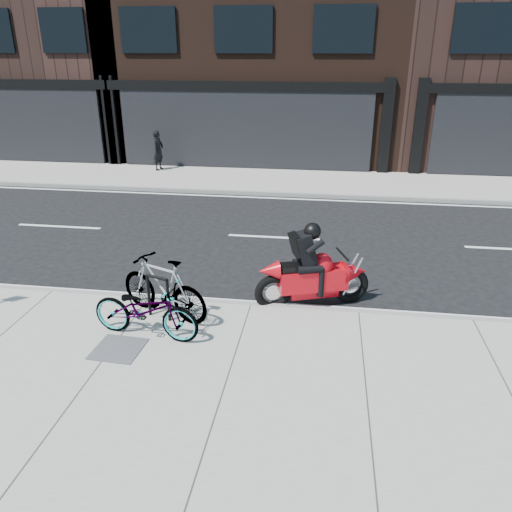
% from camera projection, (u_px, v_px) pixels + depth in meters
% --- Properties ---
extents(ground, '(120.00, 120.00, 0.00)m').
position_uv_depth(ground, '(264.00, 268.00, 11.25)').
color(ground, black).
rests_on(ground, ground).
extents(sidewalk_near, '(60.00, 6.00, 0.13)m').
position_uv_depth(sidewalk_near, '(217.00, 415.00, 6.65)').
color(sidewalk_near, gray).
rests_on(sidewalk_near, ground).
extents(sidewalk_far, '(60.00, 3.50, 0.13)m').
position_uv_depth(sidewalk_far, '(291.00, 181.00, 18.30)').
color(sidewalk_far, gray).
rests_on(sidewalk_far, ground).
extents(building_midwest, '(10.00, 10.00, 12.00)m').
position_uv_depth(building_midwest, '(54.00, 16.00, 23.73)').
color(building_midwest, black).
rests_on(building_midwest, ground).
extents(bike_rack, '(0.46, 0.21, 0.82)m').
position_uv_depth(bike_rack, '(158.00, 294.00, 8.75)').
color(bike_rack, black).
rests_on(bike_rack, sidewalk_near).
extents(bicycle_front, '(1.94, 0.90, 0.98)m').
position_uv_depth(bicycle_front, '(145.00, 310.00, 8.19)').
color(bicycle_front, gray).
rests_on(bicycle_front, sidewalk_near).
extents(bicycle_rear, '(1.94, 1.23, 1.13)m').
position_uv_depth(bicycle_rear, '(163.00, 287.00, 8.79)').
color(bicycle_rear, gray).
rests_on(bicycle_rear, sidewalk_near).
extents(motorcycle, '(2.18, 1.02, 1.69)m').
position_uv_depth(motorcycle, '(318.00, 272.00, 9.39)').
color(motorcycle, black).
rests_on(motorcycle, ground).
extents(pedestrian, '(0.47, 0.62, 1.53)m').
position_uv_depth(pedestrian, '(158.00, 150.00, 19.45)').
color(pedestrian, black).
rests_on(pedestrian, sidewalk_far).
extents(utility_grate, '(0.79, 0.79, 0.02)m').
position_uv_depth(utility_grate, '(118.00, 349.00, 7.99)').
color(utility_grate, '#4F4E51').
rests_on(utility_grate, sidewalk_near).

